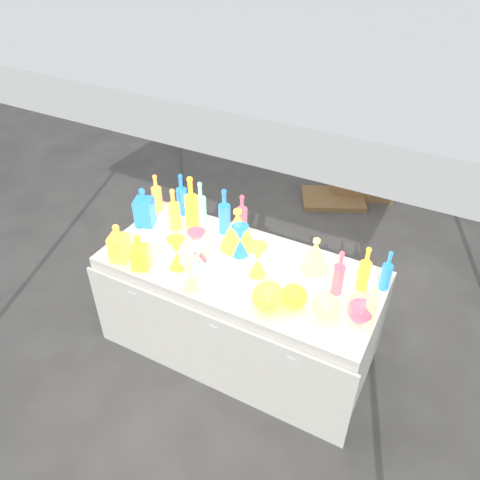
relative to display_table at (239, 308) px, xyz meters
The scene contains 30 objects.
ground 0.37m from the display_table, 90.00° to the left, with size 80.00×80.00×0.00m, color #5F5C58.
display_table is the anchor object (origin of this frame).
cardboard_box_closed 2.57m from the display_table, 86.38° to the left, with size 0.63×0.46×0.46m, color #977044.
cardboard_box_flat 2.25m from the display_table, 91.34° to the left, with size 0.64×0.46×0.06m, color #977044.
bottle_0 1.04m from the display_table, 160.47° to the left, with size 0.07×0.07×0.29m, color #D61442, non-canonical shape.
bottle_1 0.91m from the display_table, 152.37° to the left, with size 0.08×0.08×0.33m, color #157831, non-canonical shape.
bottle_2 0.78m from the display_table, 156.83° to the left, with size 0.09×0.09×0.42m, color yellow, non-canonical shape.
bottle_3 0.65m from the display_table, 115.49° to the left, with size 0.07×0.07×0.28m, color #1D20AA, non-canonical shape.
bottle_5 0.77m from the display_table, 147.91° to the left, with size 0.07×0.07×0.34m, color #D52A92, non-canonical shape.
bottle_6 0.82m from the display_table, 165.19° to the left, with size 0.08×0.08×0.32m, color #D61442, non-canonical shape.
bottle_7 0.67m from the display_table, 133.32° to the left, with size 0.08×0.08×0.34m, color #157831, non-canonical shape.
decanter_0 0.92m from the display_table, 157.13° to the right, with size 0.11×0.11×0.27m, color #D61442, non-canonical shape.
decanter_1 0.80m from the display_table, 150.65° to the right, with size 0.10×0.10×0.25m, color yellow, non-canonical shape.
decanter_2 0.97m from the display_table, behind, with size 0.12×0.12×0.29m, color #157831, non-canonical shape.
hourglass_0 0.62m from the display_table, 150.28° to the right, with size 0.11×0.11×0.22m, color yellow, non-canonical shape.
hourglass_1 0.56m from the display_table, 163.97° to the right, with size 0.11×0.11×0.23m, color #1D20AA, non-canonical shape.
hourglass_2 0.61m from the display_table, 115.39° to the right, with size 0.11×0.11×0.23m, color #166E8B, non-canonical shape.
hourglass_3 0.54m from the display_table, 147.54° to the right, with size 0.10×0.10×0.19m, color #D52A92, non-canonical shape.
hourglass_4 0.51m from the display_table, ahead, with size 0.11×0.11×0.22m, color #D61442, non-canonical shape.
hourglass_5 0.50m from the display_table, 115.68° to the left, with size 0.11×0.11×0.23m, color #157831, non-canonical shape.
globe_0 0.61m from the display_table, 38.55° to the right, with size 0.19×0.19×0.15m, color #D61442, non-canonical shape.
globe_1 0.79m from the display_table, 14.93° to the right, with size 0.17×0.17×0.13m, color #166E8B, non-canonical shape.
globe_2 0.64m from the display_table, 20.84° to the right, with size 0.16×0.16×0.13m, color yellow, non-canonical shape.
globe_3 0.92m from the display_table, ahead, with size 0.15×0.15×0.12m, color #1D20AA, non-canonical shape.
lampshade_0 0.56m from the display_table, 121.23° to the left, with size 0.24×0.24×0.29m, color #F0FF35, non-canonical shape.
lampshade_3 0.68m from the display_table, 24.62° to the left, with size 0.19×0.19×0.23m, color #166E8B, non-canonical shape.
bottle_8 1.03m from the display_table, 14.67° to the left, with size 0.06×0.06×0.28m, color #157831, non-canonical shape.
bottle_9 0.93m from the display_table, 12.22° to the left, with size 0.07×0.07×0.31m, color yellow, non-canonical shape.
bottle_10 0.82m from the display_table, ahead, with size 0.07×0.07×0.31m, color #1D20AA, non-canonical shape.
bottle_11 1.00m from the display_table, ahead, with size 0.06×0.06×0.27m, color #166E8B, non-canonical shape.
Camera 1 is at (1.08, -2.02, 2.66)m, focal length 35.00 mm.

